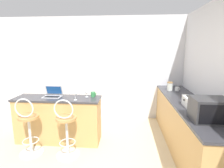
{
  "coord_description": "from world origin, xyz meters",
  "views": [
    {
      "loc": [
        0.69,
        -2.19,
        1.82
      ],
      "look_at": [
        0.35,
        1.83,
        0.99
      ],
      "focal_mm": 28.0,
      "sensor_mm": 36.0,
      "label": 1
    }
  ],
  "objects_px": {
    "bar_stool_far": "(66,129)",
    "laptop": "(53,94)",
    "mug_green": "(93,94)",
    "wine_glass_short": "(87,92)",
    "toaster": "(192,102)",
    "mug_white": "(177,89)",
    "storage_jar": "(170,86)",
    "wine_glass_tall": "(75,94)",
    "bar_stool_near": "(29,128)",
    "microwave": "(210,110)"
  },
  "relations": [
    {
      "from": "laptop",
      "to": "wine_glass_tall",
      "type": "height_order",
      "value": "laptop"
    },
    {
      "from": "microwave",
      "to": "storage_jar",
      "type": "bearing_deg",
      "value": 93.86
    },
    {
      "from": "wine_glass_tall",
      "to": "mug_green",
      "type": "height_order",
      "value": "wine_glass_tall"
    },
    {
      "from": "bar_stool_far",
      "to": "laptop",
      "type": "xyz_separation_m",
      "value": [
        -0.44,
        0.56,
        0.46
      ]
    },
    {
      "from": "toaster",
      "to": "mug_white",
      "type": "height_order",
      "value": "toaster"
    },
    {
      "from": "mug_white",
      "to": "laptop",
      "type": "bearing_deg",
      "value": -165.12
    },
    {
      "from": "storage_jar",
      "to": "mug_green",
      "type": "height_order",
      "value": "storage_jar"
    },
    {
      "from": "bar_stool_near",
      "to": "microwave",
      "type": "relative_size",
      "value": 2.3
    },
    {
      "from": "mug_green",
      "to": "wine_glass_short",
      "type": "bearing_deg",
      "value": -165.19
    },
    {
      "from": "laptop",
      "to": "wine_glass_short",
      "type": "bearing_deg",
      "value": 1.42
    },
    {
      "from": "storage_jar",
      "to": "mug_white",
      "type": "relative_size",
      "value": 1.94
    },
    {
      "from": "bar_stool_far",
      "to": "bar_stool_near",
      "type": "bearing_deg",
      "value": 180.0
    },
    {
      "from": "wine_glass_tall",
      "to": "microwave",
      "type": "bearing_deg",
      "value": -20.89
    },
    {
      "from": "bar_stool_far",
      "to": "laptop",
      "type": "bearing_deg",
      "value": 128.21
    },
    {
      "from": "bar_stool_far",
      "to": "laptop",
      "type": "height_order",
      "value": "laptop"
    },
    {
      "from": "bar_stool_near",
      "to": "storage_jar",
      "type": "relative_size",
      "value": 5.38
    },
    {
      "from": "wine_glass_short",
      "to": "wine_glass_tall",
      "type": "distance_m",
      "value": 0.27
    },
    {
      "from": "bar_stool_near",
      "to": "toaster",
      "type": "relative_size",
      "value": 3.46
    },
    {
      "from": "toaster",
      "to": "storage_jar",
      "type": "height_order",
      "value": "storage_jar"
    },
    {
      "from": "laptop",
      "to": "toaster",
      "type": "xyz_separation_m",
      "value": [
        2.49,
        -0.4,
        0.03
      ]
    },
    {
      "from": "bar_stool_far",
      "to": "wine_glass_tall",
      "type": "bearing_deg",
      "value": 80.31
    },
    {
      "from": "bar_stool_near",
      "to": "bar_stool_far",
      "type": "height_order",
      "value": "same"
    },
    {
      "from": "bar_stool_near",
      "to": "wine_glass_short",
      "type": "distance_m",
      "value": 1.17
    },
    {
      "from": "wine_glass_short",
      "to": "bar_stool_far",
      "type": "bearing_deg",
      "value": -111.43
    },
    {
      "from": "bar_stool_near",
      "to": "microwave",
      "type": "height_order",
      "value": "microwave"
    },
    {
      "from": "microwave",
      "to": "toaster",
      "type": "distance_m",
      "value": 0.57
    },
    {
      "from": "laptop",
      "to": "mug_white",
      "type": "bearing_deg",
      "value": 14.88
    },
    {
      "from": "bar_stool_far",
      "to": "mug_white",
      "type": "bearing_deg",
      "value": 30.44
    },
    {
      "from": "bar_stool_far",
      "to": "toaster",
      "type": "bearing_deg",
      "value": 4.41
    },
    {
      "from": "laptop",
      "to": "mug_green",
      "type": "height_order",
      "value": "laptop"
    },
    {
      "from": "storage_jar",
      "to": "mug_white",
      "type": "height_order",
      "value": "storage_jar"
    },
    {
      "from": "laptop",
      "to": "mug_green",
      "type": "xyz_separation_m",
      "value": [
        0.79,
        0.05,
        -0.0
      ]
    },
    {
      "from": "wine_glass_tall",
      "to": "bar_stool_near",
      "type": "bearing_deg",
      "value": -153.27
    },
    {
      "from": "laptop",
      "to": "mug_white",
      "type": "xyz_separation_m",
      "value": [
        2.55,
        0.68,
        -0.01
      ]
    },
    {
      "from": "bar_stool_near",
      "to": "wine_glass_short",
      "type": "relative_size",
      "value": 7.65
    },
    {
      "from": "microwave",
      "to": "mug_green",
      "type": "xyz_separation_m",
      "value": [
        -1.72,
        1.01,
        -0.1
      ]
    },
    {
      "from": "laptop",
      "to": "mug_white",
      "type": "relative_size",
      "value": 3.44
    },
    {
      "from": "toaster",
      "to": "bar_stool_near",
      "type": "bearing_deg",
      "value": -176.66
    },
    {
      "from": "bar_stool_far",
      "to": "wine_glass_tall",
      "type": "distance_m",
      "value": 0.64
    },
    {
      "from": "toaster",
      "to": "mug_white",
      "type": "xyz_separation_m",
      "value": [
        0.06,
        1.08,
        -0.04
      ]
    },
    {
      "from": "bar_stool_far",
      "to": "mug_white",
      "type": "height_order",
      "value": "bar_stool_far"
    },
    {
      "from": "bar_stool_far",
      "to": "wine_glass_short",
      "type": "distance_m",
      "value": 0.8
    },
    {
      "from": "bar_stool_near",
      "to": "wine_glass_short",
      "type": "bearing_deg",
      "value": 33.12
    },
    {
      "from": "bar_stool_near",
      "to": "mug_white",
      "type": "distance_m",
      "value": 3.07
    },
    {
      "from": "laptop",
      "to": "wine_glass_short",
      "type": "xyz_separation_m",
      "value": [
        0.67,
        0.02,
        0.04
      ]
    },
    {
      "from": "storage_jar",
      "to": "microwave",
      "type": "bearing_deg",
      "value": -86.14
    },
    {
      "from": "wine_glass_tall",
      "to": "mug_white",
      "type": "xyz_separation_m",
      "value": [
        2.05,
        0.88,
        -0.07
      ]
    },
    {
      "from": "wine_glass_short",
      "to": "mug_green",
      "type": "bearing_deg",
      "value": 14.81
    },
    {
      "from": "bar_stool_near",
      "to": "bar_stool_far",
      "type": "bearing_deg",
      "value": 0.0
    },
    {
      "from": "toaster",
      "to": "laptop",
      "type": "bearing_deg",
      "value": 170.79
    }
  ]
}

